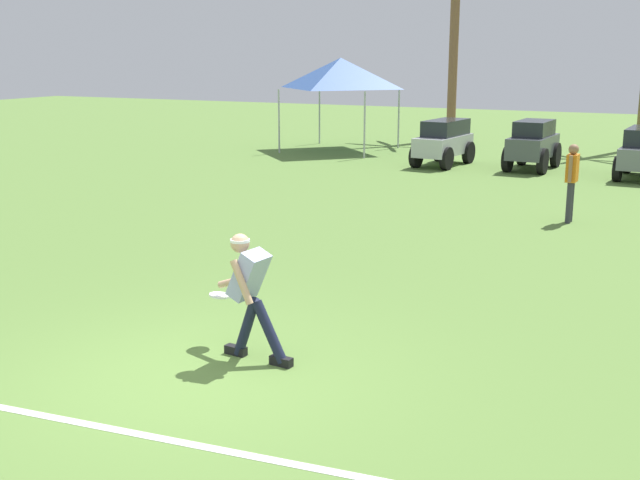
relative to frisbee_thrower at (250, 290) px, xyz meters
name	(u,v)px	position (x,y,z in m)	size (l,w,h in m)	color
ground_plane	(192,379)	(-0.26, -0.77, -0.79)	(80.00, 80.00, 0.00)	#5A7E38
field_line_paint	(112,429)	(-0.26, -2.04, -0.79)	(18.52, 0.11, 0.01)	white
frisbee_thrower	(250,290)	(0.00, 0.00, 0.00)	(1.09, 0.53, 1.41)	#191E38
frisbee_in_flight	(220,295)	(-0.56, 0.26, -0.21)	(0.36, 0.36, 0.05)	white
teammate_near_sideline	(572,176)	(1.99, 9.03, 0.15)	(0.21, 0.49, 1.56)	#33333D
parked_car_slot_a	(444,141)	(-2.73, 15.82, -0.07)	(1.38, 2.49, 1.34)	#B7BABF
parked_car_slot_b	(533,144)	(-0.17, 16.09, -0.05)	(1.27, 2.40, 1.40)	#474C51
palm_tree_far_left	(454,35)	(-4.69, 22.99, 3.11)	(3.77, 3.05, 6.62)	brown
event_tent	(341,73)	(-7.01, 17.80, 1.80)	(3.23, 3.23, 3.11)	#B2B5BA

